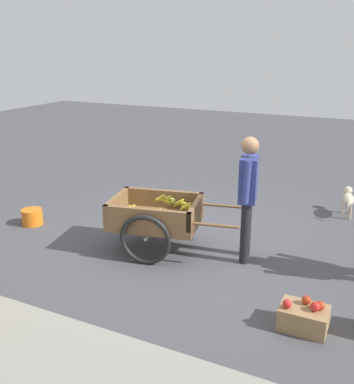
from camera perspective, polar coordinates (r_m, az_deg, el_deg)
name	(u,v)px	position (r m, az deg, el deg)	size (l,w,h in m)	color
ground_plane	(191,243)	(6.06, 1.73, -6.55)	(24.00, 24.00, 0.00)	#47474C
fruit_cart	(156,218)	(5.74, -2.65, -3.28)	(1.77, 1.10, 0.74)	brown
vendor_person	(248,189)	(5.38, 9.00, 0.40)	(0.27, 0.58, 1.54)	black
dog	(348,199)	(7.43, 20.87, -0.79)	(0.23, 0.67, 0.40)	beige
plastic_bucket	(32,217)	(6.98, -17.92, -3.03)	(0.30, 0.30, 0.23)	orange
mixed_fruit_crate	(304,317)	(4.51, 15.82, -15.02)	(0.44, 0.32, 0.31)	#99754C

